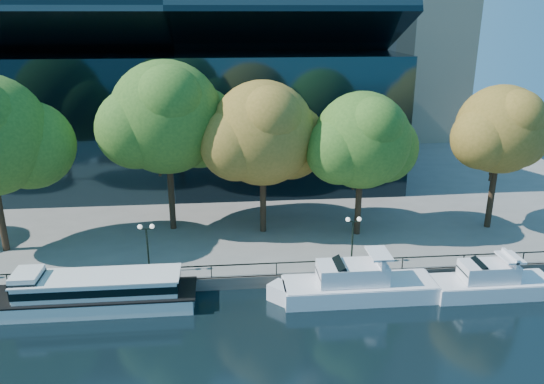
{
  "coord_description": "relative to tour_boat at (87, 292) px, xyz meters",
  "views": [
    {
      "loc": [
        1.21,
        -33.34,
        20.25
      ],
      "look_at": [
        5.11,
        8.0,
        6.12
      ],
      "focal_mm": 35.0,
      "sensor_mm": 36.0,
      "label": 1
    }
  ],
  "objects": [
    {
      "name": "lamp_2",
      "position": [
        20.03,
        3.19,
        2.69
      ],
      "size": [
        1.26,
        0.36,
        4.03
      ],
      "color": "black",
      "rests_on": "promenade"
    },
    {
      "name": "cruiser_near",
      "position": [
        19.25,
        -0.43,
        -0.16
      ],
      "size": [
        12.54,
        3.23,
        3.63
      ],
      "color": "white",
      "rests_on": "ground"
    },
    {
      "name": "tree_4",
      "position": [
        22.16,
        9.13,
        8.27
      ],
      "size": [
        10.53,
        8.64,
        12.96
      ],
      "color": "black",
      "rests_on": "promenade"
    },
    {
      "name": "ground",
      "position": [
        8.83,
        -1.31,
        -1.29
      ],
      "size": [
        160.0,
        160.0,
        0.0
      ],
      "primitive_type": "plane",
      "color": "black",
      "rests_on": "ground"
    },
    {
      "name": "railing",
      "position": [
        8.83,
        1.94,
        0.65
      ],
      "size": [
        88.2,
        0.08,
        0.99
      ],
      "color": "black",
      "rests_on": "promenade"
    },
    {
      "name": "tree_2",
      "position": [
        5.34,
        12.0,
        9.99
      ],
      "size": [
        12.48,
        10.23,
        15.49
      ],
      "color": "black",
      "rests_on": "promenade"
    },
    {
      "name": "convention_building",
      "position": [
        4.83,
        30.48,
        7.21
      ],
      "size": [
        50.0,
        24.57,
        21.43
      ],
      "color": "black",
      "rests_on": "ground"
    },
    {
      "name": "tour_boat",
      "position": [
        0.0,
        0.0,
        0.0
      ],
      "size": [
        16.0,
        3.57,
        3.04
      ],
      "color": "silver",
      "rests_on": "ground"
    },
    {
      "name": "promenade",
      "position": [
        8.83,
        35.07,
        -0.79
      ],
      "size": [
        90.0,
        67.08,
        1.0
      ],
      "color": "slate",
      "rests_on": "ground"
    },
    {
      "name": "tree_3",
      "position": [
        13.67,
        10.53,
        8.74
      ],
      "size": [
        11.5,
        9.43,
        13.83
      ],
      "color": "black",
      "rests_on": "promenade"
    },
    {
      "name": "lamp_1",
      "position": [
        4.0,
        3.19,
        2.69
      ],
      "size": [
        1.26,
        0.36,
        4.03
      ],
      "color": "black",
      "rests_on": "promenade"
    },
    {
      "name": "tree_5",
      "position": [
        34.84,
        9.59,
        8.88
      ],
      "size": [
        9.88,
        8.11,
        13.3
      ],
      "color": "black",
      "rests_on": "promenade"
    },
    {
      "name": "cruiser_far",
      "position": [
        29.46,
        -0.88,
        -0.24
      ],
      "size": [
        10.13,
        2.81,
        3.31
      ],
      "color": "white",
      "rests_on": "ground"
    }
  ]
}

